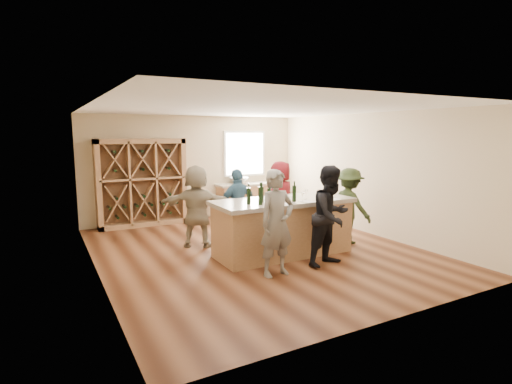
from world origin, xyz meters
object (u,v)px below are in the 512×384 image
tasting_counter_base (283,229)px  wine_bottle_e (274,194)px  wine_bottle_c (262,194)px  person_far_right (280,199)px  person_far_mid (238,206)px  wine_bottle_d (269,195)px  wine_bottle_b (260,196)px  person_near_left (277,223)px  sink (239,180)px  wine_bottle_f (294,194)px  wine_rack (142,183)px  wine_bottle_a (249,196)px  person_far_left (197,206)px  person_near_right (331,216)px  person_server (349,206)px

tasting_counter_base → wine_bottle_e: wine_bottle_e is taller
wine_bottle_c → person_far_right: (1.21, 1.29, -0.37)m
wine_bottle_c → person_far_mid: bearing=84.3°
wine_bottle_c → wine_bottle_d: 0.15m
tasting_counter_base → wine_bottle_b: size_ratio=8.01×
wine_bottle_c → person_near_left: 0.95m
sink → wine_bottle_c: (-1.39, -3.76, 0.21)m
wine_bottle_b → wine_bottle_f: bearing=-1.0°
tasting_counter_base → wine_bottle_d: (-0.43, -0.20, 0.72)m
wine_rack → wine_bottle_a: size_ratio=7.36×
sink → wine_bottle_f: wine_bottle_f is taller
wine_rack → person_far_left: (0.55, -2.45, -0.25)m
person_near_right → wine_bottle_a: bearing=133.7°
person_far_mid → person_far_right: bearing=176.8°
wine_bottle_d → person_server: size_ratio=0.17×
wine_bottle_a → person_far_right: size_ratio=0.17×
tasting_counter_base → wine_bottle_d: size_ratio=9.58×
tasting_counter_base → wine_rack: bearing=115.8°
tasting_counter_base → person_far_left: 1.85m
wine_bottle_d → person_server: 2.16m
person_far_mid → wine_bottle_a: bearing=67.1°
wine_bottle_c → person_near_right: 1.31m
wine_bottle_a → person_far_mid: person_far_mid is taller
wine_bottle_a → person_far_mid: size_ratio=0.19×
wine_bottle_f → sink: bearing=78.2°
person_far_right → sink: bearing=-114.4°
wine_bottle_a → person_near_left: person_near_left is taller
wine_bottle_d → person_near_left: size_ratio=0.15×
person_near_left → person_far_right: 2.58m
sink → tasting_counter_base: 3.82m
wine_rack → sink: wine_rack is taller
sink → person_server: (0.80, -3.67, -0.21)m
wine_bottle_e → person_near_left: person_near_left is taller
sink → person_near_right: bearing=-95.9°
wine_bottle_a → person_far_right: person_far_right is taller
tasting_counter_base → person_near_left: bearing=-127.4°
wine_rack → wine_bottle_e: wine_rack is taller
wine_bottle_a → wine_bottle_e: wine_bottle_a is taller
sink → wine_bottle_b: wine_bottle_b is taller
wine_bottle_a → person_near_right: (1.23, -0.79, -0.34)m
wine_bottle_d → wine_bottle_f: (0.48, -0.10, 0.01)m
wine_bottle_a → person_near_left: (0.11, -0.78, -0.35)m
person_server → sink: bearing=2.2°
wine_bottle_e → person_far_mid: bearing=94.8°
person_far_mid → wine_bottle_e: bearing=90.1°
person_near_left → person_near_right: bearing=-4.9°
wine_bottle_b → wine_bottle_c: (0.15, 0.22, -0.02)m
wine_bottle_d → person_near_right: size_ratio=0.15×
sink → wine_bottle_d: bearing=-108.6°
wine_bottle_d → person_far_mid: (0.04, 1.38, -0.42)m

